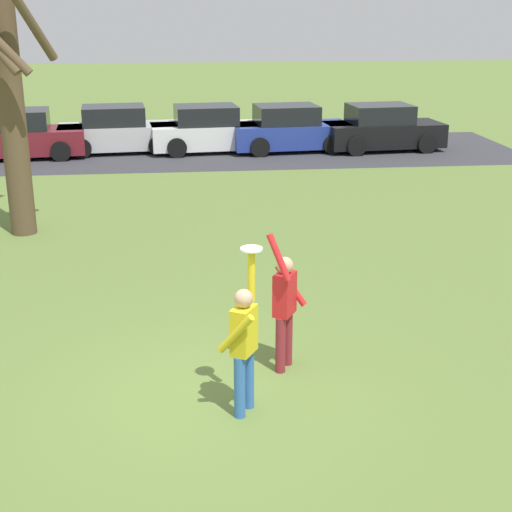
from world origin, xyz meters
name	(u,v)px	position (x,y,z in m)	size (l,w,h in m)	color
ground_plane	(214,394)	(0.00, 0.00, 0.00)	(120.00, 120.00, 0.00)	olive
person_catcher	(244,341)	(0.36, -0.48, 0.98)	(0.52, 0.59, 2.08)	#3366B7
person_defender	(285,303)	(1.02, 0.65, 0.98)	(0.61, 0.66, 2.04)	maroon
frisbee_disc	(251,249)	(0.47, -0.28, 2.09)	(0.27, 0.27, 0.02)	white
parked_car_maroon	(21,136)	(-5.56, 16.70, 0.73)	(4.24, 2.32, 1.59)	maroon
parked_car_silver	(118,131)	(-2.40, 17.37, 0.73)	(4.24, 2.32, 1.59)	#BCBCC1
parked_car_white	(209,131)	(0.77, 17.12, 0.73)	(4.24, 2.32, 1.59)	white
parked_car_blue	(289,130)	(3.55, 16.95, 0.73)	(4.24, 2.32, 1.59)	#233893
parked_car_black	(382,129)	(6.82, 16.77, 0.73)	(4.24, 2.32, 1.59)	black
parking_strip	(204,152)	(0.55, 16.98, 0.00)	(21.92, 6.40, 0.01)	#38383D
bare_tree_tall	(8,95)	(-3.88, 7.70, 3.07)	(2.20, 1.94, 6.50)	brown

